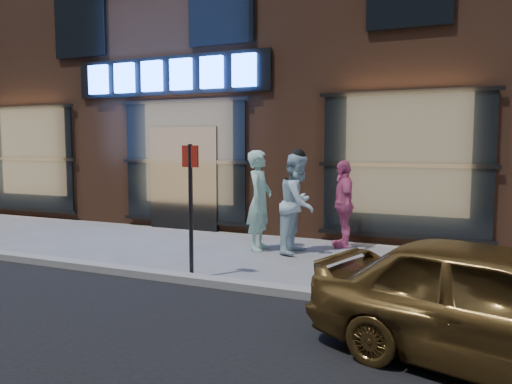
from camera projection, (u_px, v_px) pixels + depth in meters
ground at (58, 266)px, 8.23m from camera, size 90.00×90.00×0.00m
curb at (58, 262)px, 8.22m from camera, size 60.00×0.25×0.12m
storefront_building at (254, 39)px, 15.02m from camera, size 30.20×8.28×10.30m
man_bowtie at (260, 200)px, 9.42m from camera, size 0.52×0.73×1.89m
man_cap at (298, 203)px, 9.17m from camera, size 0.72×0.91×1.84m
passerby at (343, 204)px, 9.71m from camera, size 0.77×1.08×1.70m
gold_sedan at (503, 308)px, 4.33m from camera, size 3.70×2.32×1.17m
sign_post at (191, 198)px, 7.37m from camera, size 0.32×0.11×2.01m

